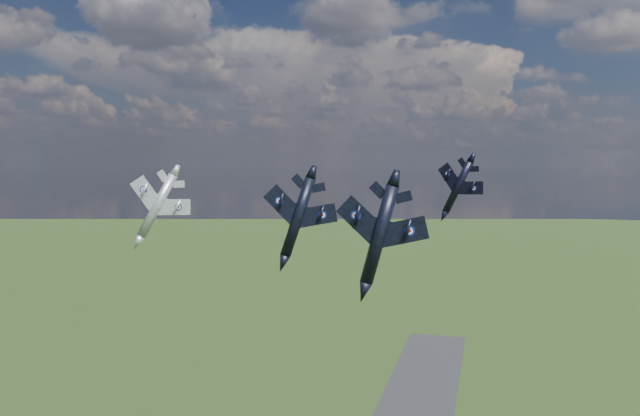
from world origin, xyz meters
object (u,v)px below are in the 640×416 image
(jet_right_navy, at_px, (379,234))
(jet_left_silver, at_px, (157,206))
(jet_lead_navy, at_px, (298,217))
(jet_high_navy, at_px, (458,187))

(jet_right_navy, bearing_deg, jet_left_silver, 145.03)
(jet_lead_navy, relative_size, jet_right_navy, 1.01)
(jet_right_navy, relative_size, jet_high_navy, 1.12)
(jet_lead_navy, bearing_deg, jet_left_silver, 140.74)
(jet_high_navy, distance_m, jet_left_silver, 51.63)
(jet_lead_navy, distance_m, jet_right_navy, 19.63)
(jet_lead_navy, distance_m, jet_high_navy, 36.27)
(jet_right_navy, relative_size, jet_left_silver, 0.94)
(jet_lead_navy, bearing_deg, jet_right_navy, -60.80)
(jet_left_silver, bearing_deg, jet_lead_navy, -48.00)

